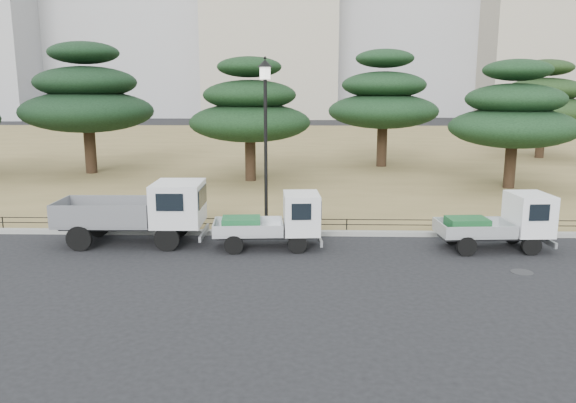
{
  "coord_description": "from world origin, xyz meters",
  "views": [
    {
      "loc": [
        0.48,
        -16.03,
        4.93
      ],
      "look_at": [
        0.0,
        2.0,
        1.3
      ],
      "focal_mm": 35.0,
      "sensor_mm": 36.0,
      "label": 1
    }
  ],
  "objects_px": {
    "truck_kei_rear": "(502,222)",
    "street_lamp": "(265,116)",
    "truck_large": "(140,210)",
    "truck_kei_front": "(276,221)",
    "tarp_pile": "(106,216)"
  },
  "relations": [
    {
      "from": "truck_large",
      "to": "truck_kei_rear",
      "type": "relative_size",
      "value": 1.34
    },
    {
      "from": "truck_kei_front",
      "to": "tarp_pile",
      "type": "relative_size",
      "value": 2.16
    },
    {
      "from": "truck_kei_front",
      "to": "truck_kei_rear",
      "type": "xyz_separation_m",
      "value": [
        7.03,
        0.01,
        0.01
      ]
    },
    {
      "from": "tarp_pile",
      "to": "truck_large",
      "type": "bearing_deg",
      "value": -44.18
    },
    {
      "from": "truck_kei_front",
      "to": "tarp_pile",
      "type": "bearing_deg",
      "value": 156.93
    },
    {
      "from": "truck_large",
      "to": "truck_kei_front",
      "type": "xyz_separation_m",
      "value": [
        4.37,
        -0.38,
        -0.25
      ]
    },
    {
      "from": "truck_large",
      "to": "truck_kei_front",
      "type": "bearing_deg",
      "value": -6.18
    },
    {
      "from": "street_lamp",
      "to": "truck_kei_rear",
      "type": "bearing_deg",
      "value": -13.94
    },
    {
      "from": "truck_kei_front",
      "to": "truck_kei_rear",
      "type": "distance_m",
      "value": 7.03
    },
    {
      "from": "truck_large",
      "to": "truck_kei_rear",
      "type": "distance_m",
      "value": 11.4
    },
    {
      "from": "truck_large",
      "to": "tarp_pile",
      "type": "distance_m",
      "value": 2.49
    },
    {
      "from": "truck_kei_rear",
      "to": "tarp_pile",
      "type": "height_order",
      "value": "truck_kei_rear"
    },
    {
      "from": "truck_kei_front",
      "to": "tarp_pile",
      "type": "distance_m",
      "value": 6.45
    },
    {
      "from": "truck_kei_rear",
      "to": "street_lamp",
      "type": "xyz_separation_m",
      "value": [
        -7.45,
        1.85,
        3.14
      ]
    },
    {
      "from": "truck_large",
      "to": "truck_kei_rear",
      "type": "bearing_deg",
      "value": -3.02
    }
  ]
}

